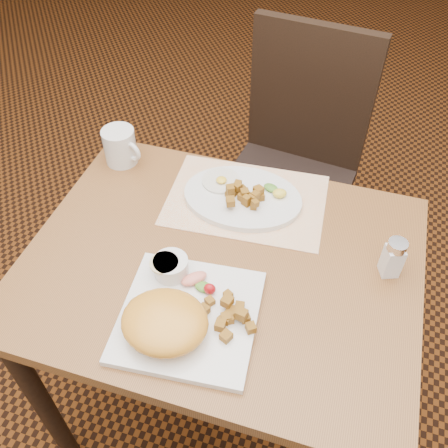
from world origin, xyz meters
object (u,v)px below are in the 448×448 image
(salt_shaker, at_px, (393,257))
(coffee_mug, at_px, (121,146))
(table, at_px, (221,289))
(chair_far, at_px, (294,157))
(plate_square, at_px, (189,316))
(plate_oval, at_px, (242,197))

(salt_shaker, height_order, coffee_mug, same)
(table, distance_m, coffee_mug, 0.48)
(chair_far, distance_m, coffee_mug, 0.65)
(table, distance_m, salt_shaker, 0.41)
(plate_square, bearing_deg, coffee_mug, 129.34)
(table, height_order, salt_shaker, salt_shaker)
(plate_square, bearing_deg, salt_shaker, 32.74)
(table, distance_m, chair_far, 0.69)
(plate_oval, relative_size, salt_shaker, 3.05)
(chair_far, bearing_deg, coffee_mug, 51.79)
(plate_square, relative_size, salt_shaker, 2.80)
(table, height_order, plate_square, plate_square)
(plate_oval, height_order, coffee_mug, coffee_mug)
(chair_far, height_order, plate_square, chair_far)
(table, bearing_deg, plate_square, -95.60)
(chair_far, xyz_separation_m, plate_oval, (-0.06, -0.48, 0.22))
(table, height_order, coffee_mug, coffee_mug)
(table, bearing_deg, chair_far, 85.63)
(plate_oval, bearing_deg, coffee_mug, 171.20)
(chair_far, xyz_separation_m, coffee_mug, (-0.42, -0.42, 0.26))
(plate_oval, bearing_deg, chair_far, 82.90)
(chair_far, bearing_deg, table, 92.48)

